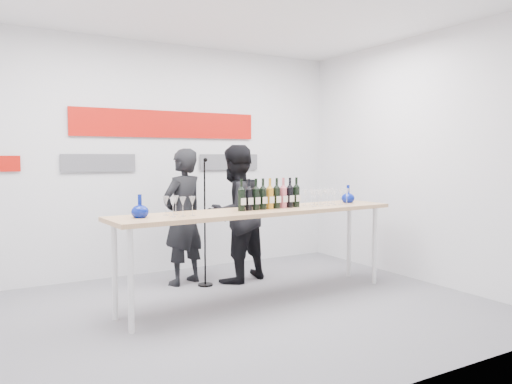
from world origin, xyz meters
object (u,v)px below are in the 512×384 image
Objects in this scene: tasting_table at (261,216)px; presenter_left at (183,217)px; mic_stand at (205,247)px; presenter_right at (235,214)px.

presenter_left is at bearing 110.48° from tasting_table.
presenter_left is at bearing 154.00° from mic_stand.
presenter_left reaches higher than tasting_table.
mic_stand is at bearing 107.44° from presenter_left.
presenter_left is 0.63m from presenter_right.
presenter_right reaches higher than mic_stand.
presenter_right is at bearing 77.30° from tasting_table.
mic_stand reaches higher than tasting_table.
tasting_table is 1.96× the size of presenter_right.
tasting_table is at bearing 91.29° from presenter_left.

